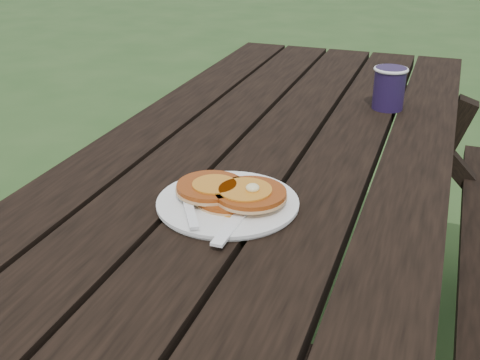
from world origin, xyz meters
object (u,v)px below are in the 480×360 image
(pancake_stack, at_px, (231,192))
(coffee_cup, at_px, (389,86))
(plate, at_px, (228,203))
(picnic_table, at_px, (272,281))

(pancake_stack, distance_m, coffee_cup, 0.66)
(coffee_cup, bearing_deg, pancake_stack, -106.72)
(plate, relative_size, coffee_cup, 2.28)
(plate, distance_m, pancake_stack, 0.02)
(plate, relative_size, pancake_stack, 1.23)
(picnic_table, bearing_deg, coffee_cup, 55.20)
(pancake_stack, xyz_separation_m, coffee_cup, (0.19, 0.63, 0.03))
(picnic_table, distance_m, plate, 0.51)
(plate, height_order, coffee_cup, coffee_cup)
(plate, bearing_deg, picnic_table, 91.99)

